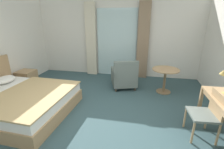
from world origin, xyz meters
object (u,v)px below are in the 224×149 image
Objects in this scene: nightstand at (27,79)px; round_cafe_table at (165,75)px; desk_chair at (208,112)px; armchair_by_window at (124,77)px; bed at (17,101)px; desk_lamp at (224,76)px.

round_cafe_table reaches higher than nightstand.
desk_chair is 1.18× the size of round_cafe_table.
bed is at bearing -139.74° from armchair_by_window.
armchair_by_window is 1.18m from round_cafe_table.
nightstand is at bearing -174.64° from round_cafe_table.
bed reaches higher than round_cafe_table.
desk_lamp is at bearing -59.94° from round_cafe_table.
bed reaches higher than desk_chair.
armchair_by_window is at bearing 142.84° from desk_lamp.
desk_lamp reaches higher than desk_chair.
desk_lamp is (4.13, 0.34, 0.78)m from bed.
bed is 2.84m from armchair_by_window.
nightstand is 0.57× the size of desk_chair.
armchair_by_window is at bearing 9.34° from nightstand.
desk_chair is 0.72m from desk_lamp.
desk_lamp is at bearing 4.73° from bed.
nightstand is 0.53× the size of armchair_by_window.
desk_lamp is (0.28, 0.37, 0.55)m from desk_chair.
bed is at bearing 179.58° from desk_chair.
desk_chair is 1.87× the size of desk_lamp.
nightstand is 4.86m from desk_chair.
armchair_by_window is (-1.68, 1.86, -0.15)m from desk_chair.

